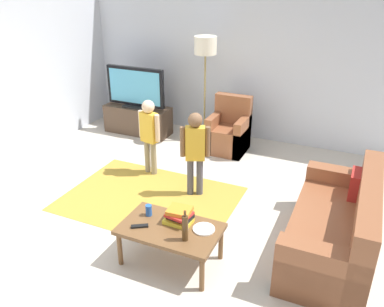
{
  "coord_description": "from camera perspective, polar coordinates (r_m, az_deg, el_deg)",
  "views": [
    {
      "loc": [
        1.85,
        -3.52,
        2.77
      ],
      "look_at": [
        0.0,
        0.6,
        0.65
      ],
      "focal_mm": 37.38,
      "sensor_mm": 36.0,
      "label": 1
    }
  ],
  "objects": [
    {
      "name": "ground",
      "position": [
        4.85,
        -2.95,
        -9.75
      ],
      "size": [
        7.8,
        7.8,
        0.0
      ],
      "primitive_type": "plane",
      "color": "beige"
    },
    {
      "name": "floor_lamp",
      "position": [
        6.57,
        1.92,
        14.37
      ],
      "size": [
        0.36,
        0.36,
        1.78
      ],
      "color": "#262626",
      "rests_on": "ground"
    },
    {
      "name": "tv_remote",
      "position": [
        4.07,
        -7.48,
        -10.24
      ],
      "size": [
        0.17,
        0.13,
        0.02
      ],
      "primitive_type": "cube",
      "rotation": [
        0.0,
        0.0,
        0.56
      ],
      "color": "black",
      "rests_on": "coffee_table"
    },
    {
      "name": "soda_can",
      "position": [
        4.2,
        -6.19,
        -8.06
      ],
      "size": [
        0.07,
        0.07,
        0.12
      ],
      "primitive_type": "cylinder",
      "color": "#2659B2",
      "rests_on": "coffee_table"
    },
    {
      "name": "child_near_tv",
      "position": [
        5.68,
        -6.12,
        3.28
      ],
      "size": [
        0.37,
        0.18,
        1.11
      ],
      "color": "gray",
      "rests_on": "ground"
    },
    {
      "name": "child_center",
      "position": [
        5.08,
        0.45,
        0.95
      ],
      "size": [
        0.36,
        0.22,
        1.15
      ],
      "color": "#4C4C59",
      "rests_on": "ground"
    },
    {
      "name": "area_rug",
      "position": [
        5.31,
        -6.05,
        -6.4
      ],
      "size": [
        2.2,
        1.6,
        0.01
      ],
      "primitive_type": "cube",
      "color": "#B28C33",
      "rests_on": "ground"
    },
    {
      "name": "coffee_table",
      "position": [
        4.07,
        -3.1,
        -11.03
      ],
      "size": [
        1.0,
        0.6,
        0.42
      ],
      "color": "brown",
      "rests_on": "ground"
    },
    {
      "name": "tv_stand",
      "position": [
        7.34,
        -7.71,
        4.77
      ],
      "size": [
        1.2,
        0.44,
        0.5
      ],
      "color": "#4C3828",
      "rests_on": "ground"
    },
    {
      "name": "wall_back",
      "position": [
        6.93,
        8.39,
        13.04
      ],
      "size": [
        6.0,
        0.12,
        2.7
      ],
      "primitive_type": "cube",
      "color": "silver",
      "rests_on": "ground"
    },
    {
      "name": "book_stack",
      "position": [
        4.07,
        -1.82,
        -8.88
      ],
      "size": [
        0.28,
        0.25,
        0.15
      ],
      "color": "yellow",
      "rests_on": "coffee_table"
    },
    {
      "name": "bottle",
      "position": [
        3.79,
        -1.0,
        -10.54
      ],
      "size": [
        0.06,
        0.06,
        0.32
      ],
      "color": "#4C3319",
      "rests_on": "coffee_table"
    },
    {
      "name": "plate",
      "position": [
        4.0,
        1.7,
        -10.72
      ],
      "size": [
        0.22,
        0.22,
        0.02
      ],
      "color": "white",
      "rests_on": "coffee_table"
    },
    {
      "name": "armchair",
      "position": [
        6.58,
        5.34,
        2.94
      ],
      "size": [
        0.6,
        0.6,
        0.9
      ],
      "color": "brown",
      "rests_on": "ground"
    },
    {
      "name": "couch",
      "position": [
        4.49,
        20.28,
        -10.17
      ],
      "size": [
        0.8,
        1.8,
        0.86
      ],
      "color": "brown",
      "rests_on": "ground"
    },
    {
      "name": "tv",
      "position": [
        7.14,
        -8.08,
        9.27
      ],
      "size": [
        1.1,
        0.28,
        0.71
      ],
      "color": "black",
      "rests_on": "tv_stand"
    }
  ]
}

